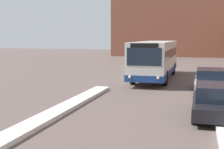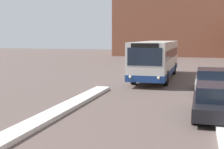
# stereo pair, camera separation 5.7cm
# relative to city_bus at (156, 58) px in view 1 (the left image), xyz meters

# --- Properties ---
(building_backdrop_far) EXTENTS (26.00, 8.00, 14.21)m
(building_backdrop_far) POSITION_rel_city_bus_xyz_m (0.95, 33.01, 5.42)
(building_backdrop_far) COLOR brown
(building_backdrop_far) RESTS_ON ground_plane
(snow_bank_left) EXTENTS (0.90, 16.99, 0.19)m
(snow_bank_left) POSITION_rel_city_bus_xyz_m (-2.65, -14.75, -1.60)
(snow_bank_left) COLOR silver
(snow_bank_left) RESTS_ON ground_plane
(city_bus) EXTENTS (2.64, 11.55, 3.08)m
(city_bus) POSITION_rel_city_bus_xyz_m (0.00, 0.00, 0.00)
(city_bus) COLOR silver
(city_bus) RESTS_ON ground_plane
(parked_car_front) EXTENTS (1.90, 4.29, 1.41)m
(parked_car_front) POSITION_rel_city_bus_xyz_m (4.15, -11.83, -0.99)
(parked_car_front) COLOR black
(parked_car_front) RESTS_ON ground_plane
(parked_car_back) EXTENTS (1.92, 4.70, 1.46)m
(parked_car_back) POSITION_rel_city_bus_xyz_m (4.15, -5.47, -0.95)
(parked_car_back) COLOR #B7B7BC
(parked_car_back) RESTS_ON ground_plane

